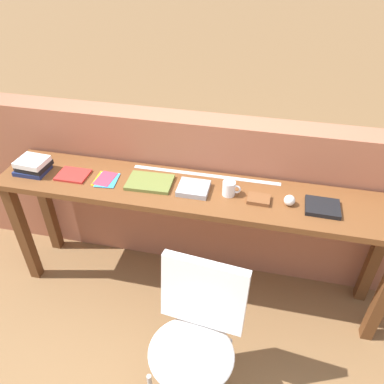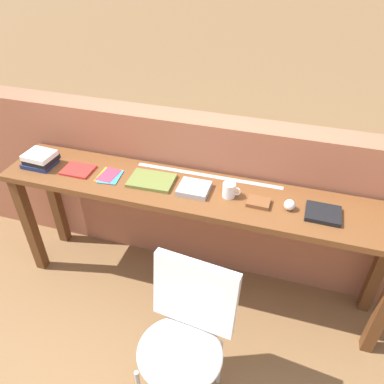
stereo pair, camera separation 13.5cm
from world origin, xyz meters
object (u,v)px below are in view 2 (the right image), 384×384
object	(u,v)px
magazine_cycling	(78,170)
sports_ball_small	(289,205)
book_open_centre	(152,180)
leather_journal_brown	(258,202)
mug	(229,190)
book_repair_rightmost	(323,214)
pamphlet_pile_colourful	(109,176)
book_stack_leftmost	(40,159)
chair_white_moulded	(185,333)

from	to	relation	value
magazine_cycling	sports_ball_small	world-z (taller)	sports_ball_small
sports_ball_small	magazine_cycling	bearing A→B (deg)	179.91
magazine_cycling	book_open_centre	world-z (taller)	book_open_centre
book_open_centre	leather_journal_brown	world-z (taller)	leather_journal_brown
mug	book_repair_rightmost	bearing A→B (deg)	-2.15
mug	pamphlet_pile_colourful	bearing A→B (deg)	-178.87
leather_journal_brown	book_repair_rightmost	distance (m)	0.36
book_stack_leftmost	leather_journal_brown	xyz separation A→B (m)	(1.44, 0.00, -0.03)
book_open_centre	sports_ball_small	xyz separation A→B (m)	(0.84, -0.03, 0.02)
book_repair_rightmost	pamphlet_pile_colourful	bearing A→B (deg)	-179.04
mug	leather_journal_brown	distance (m)	0.18
book_open_centre	mug	size ratio (longest dim) A/B	2.52
book_stack_leftmost	sports_ball_small	distance (m)	1.62
book_stack_leftmost	book_repair_rightmost	world-z (taller)	book_stack_leftmost
pamphlet_pile_colourful	magazine_cycling	bearing A→B (deg)	-179.15
magazine_cycling	mug	distance (m)	1.00
chair_white_moulded	sports_ball_small	bearing A→B (deg)	60.38
mug	leather_journal_brown	bearing A→B (deg)	-7.62
book_open_centre	mug	distance (m)	0.50
pamphlet_pile_colourful	mug	size ratio (longest dim) A/B	1.62
mug	leather_journal_brown	size ratio (longest dim) A/B	0.85
leather_journal_brown	chair_white_moulded	bearing A→B (deg)	-106.32
book_repair_rightmost	magazine_cycling	bearing A→B (deg)	-178.88
pamphlet_pile_colourful	book_repair_rightmost	distance (m)	1.31
book_stack_leftmost	magazine_cycling	size ratio (longest dim) A/B	1.06
magazine_cycling	book_open_centre	bearing A→B (deg)	2.85
mug	sports_ball_small	world-z (taller)	mug
book_stack_leftmost	book_open_centre	xyz separation A→B (m)	(0.77, 0.03, -0.04)
book_open_centre	magazine_cycling	bearing A→B (deg)	-179.45
sports_ball_small	leather_journal_brown	bearing A→B (deg)	-179.05
magazine_cycling	pamphlet_pile_colourful	xyz separation A→B (m)	(0.22, 0.00, -0.00)
magazine_cycling	leather_journal_brown	world-z (taller)	leather_journal_brown
chair_white_moulded	book_repair_rightmost	world-z (taller)	book_repair_rightmost
leather_journal_brown	book_open_centre	bearing A→B (deg)	179.14
chair_white_moulded	book_repair_rightmost	distance (m)	0.98
chair_white_moulded	mug	xyz separation A→B (m)	(0.05, 0.72, 0.40)
leather_journal_brown	book_repair_rightmost	world-z (taller)	book_repair_rightmost
chair_white_moulded	book_stack_leftmost	bearing A→B (deg)	150.50
mug	leather_journal_brown	xyz separation A→B (m)	(0.18, -0.02, -0.03)
chair_white_moulded	sports_ball_small	xyz separation A→B (m)	(0.40, 0.70, 0.38)
book_stack_leftmost	book_repair_rightmost	xyz separation A→B (m)	(1.80, 0.01, -0.03)
book_open_centre	sports_ball_small	size ratio (longest dim) A/B	4.41
pamphlet_pile_colourful	book_open_centre	size ratio (longest dim) A/B	0.64
book_stack_leftmost	magazine_cycling	bearing A→B (deg)	2.06
book_stack_leftmost	pamphlet_pile_colourful	bearing A→B (deg)	1.51
book_open_centre	sports_ball_small	world-z (taller)	sports_ball_small
chair_white_moulded	sports_ball_small	world-z (taller)	sports_ball_small
book_stack_leftmost	magazine_cycling	distance (m)	0.27
chair_white_moulded	book_open_centre	bearing A→B (deg)	121.72
magazine_cycling	leather_journal_brown	xyz separation A→B (m)	(1.18, -0.01, 0.00)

